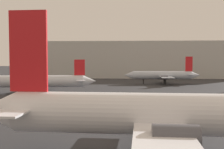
{
  "coord_description": "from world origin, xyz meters",
  "views": [
    {
      "loc": [
        4.18,
        -12.81,
        8.48
      ],
      "look_at": [
        0.02,
        51.92,
        4.8
      ],
      "focal_mm": 45.02,
      "sensor_mm": 36.0,
      "label": 1
    }
  ],
  "objects": [
    {
      "name": "airplane_far_left",
      "position": [
        15.0,
        81.04,
        2.98
      ],
      "size": [
        25.09,
        16.63,
        9.15
      ],
      "rotation": [
        0.0,
        0.0,
        3.17
      ],
      "color": "#B2BCCC",
      "rests_on": "ground_plane"
    },
    {
      "name": "airplane_at_gate",
      "position": [
        7.51,
        10.1,
        3.97
      ],
      "size": [
        34.36,
        24.32,
        12.55
      ],
      "rotation": [
        0.0,
        0.0,
        -0.04
      ],
      "color": "white",
      "rests_on": "ground_plane"
    },
    {
      "name": "airplane_distant",
      "position": [
        -19.57,
        54.01,
        2.92
      ],
      "size": [
        31.62,
        23.77,
        8.25
      ],
      "rotation": [
        0.0,
        0.0,
        3.27
      ],
      "color": "silver",
      "rests_on": "ground_plane"
    },
    {
      "name": "terminal_building",
      "position": [
        9.76,
        117.91,
        7.99
      ],
      "size": [
        87.73,
        23.95,
        15.97
      ],
      "primitive_type": "cube",
      "color": "#B7B7B2",
      "rests_on": "ground_plane"
    }
  ]
}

